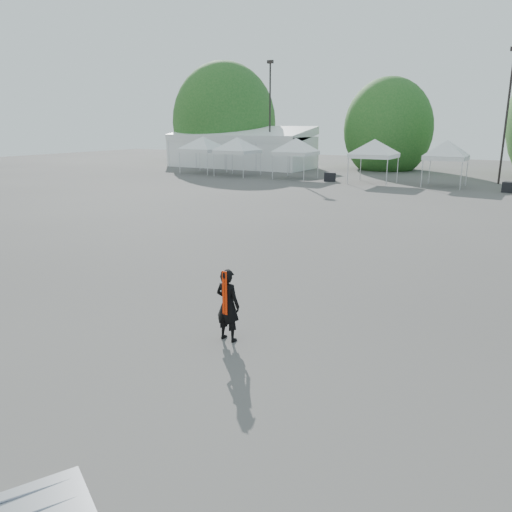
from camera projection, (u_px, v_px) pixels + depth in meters
The scene contains 14 objects.
ground at pixel (255, 303), 12.78m from camera, with size 120.00×120.00×0.00m, color #474442.
marquee at pixel (241, 148), 52.21m from camera, with size 15.00×6.25×4.23m.
light_pole_west at pixel (270, 110), 48.46m from camera, with size 0.60×0.25×10.30m.
light_pole_east at pixel (508, 109), 36.71m from camera, with size 0.60×0.25×9.80m.
tree_far_w at pixel (224, 123), 55.99m from camera, with size 4.80×4.80×7.30m.
tree_mid_w at pixel (388, 129), 49.13m from camera, with size 4.16×4.16×6.33m.
tent_a at pixel (203, 139), 45.73m from camera, with size 4.69×4.69×3.88m.
tent_b at pixel (237, 140), 43.29m from camera, with size 4.51×4.51×3.88m.
tent_c at pixel (296, 141), 41.00m from camera, with size 4.29×4.29×3.88m.
tent_d at pixel (375, 143), 37.79m from camera, with size 4.50×4.50×3.88m.
tent_e at pixel (447, 144), 35.66m from camera, with size 4.03×4.03×3.88m.
man at pixel (228, 305), 10.39m from camera, with size 0.60×0.42×1.56m.
crate_west at pixel (330, 177), 39.72m from camera, with size 0.90×0.70×0.70m, color black.
crate_mid at pixel (510, 187), 33.19m from camera, with size 0.91×0.70×0.70m, color black.
Camera 1 is at (6.05, -10.42, 4.43)m, focal length 35.00 mm.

